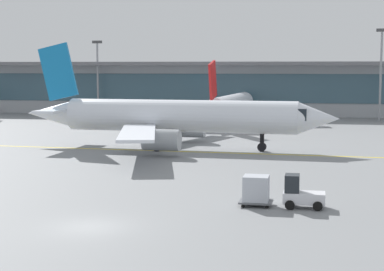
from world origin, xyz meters
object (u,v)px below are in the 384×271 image
object	(u,v)px
apron_light_mast_1	(98,74)
baggage_tug	(300,194)
cargo_dolly_lead	(256,190)
apron_light_mast_2	(381,71)
taxiing_regional_jet	(177,117)
gate_airplane_1	(231,105)

from	to	relation	value
apron_light_mast_1	baggage_tug	bearing A→B (deg)	-62.06
cargo_dolly_lead	apron_light_mast_2	world-z (taller)	apron_light_mast_2
taxiing_regional_jet	gate_airplane_1	bearing A→B (deg)	88.74
gate_airplane_1	cargo_dolly_lead	distance (m)	57.82
cargo_dolly_lead	taxiing_regional_jet	bearing A→B (deg)	112.76
baggage_tug	cargo_dolly_lead	distance (m)	2.79
gate_airplane_1	taxiing_regional_jet	distance (m)	30.75
gate_airplane_1	apron_light_mast_2	bearing A→B (deg)	-63.02
gate_airplane_1	taxiing_regional_jet	xyz separation A→B (m)	(-2.04, -30.68, 0.54)
apron_light_mast_1	apron_light_mast_2	distance (m)	48.99
taxiing_regional_jet	apron_light_mast_1	size ratio (longest dim) A/B	2.58
cargo_dolly_lead	apron_light_mast_1	distance (m)	78.24
taxiing_regional_jet	apron_light_mast_2	world-z (taller)	apron_light_mast_2
apron_light_mast_2	cargo_dolly_lead	bearing A→B (deg)	-102.33
cargo_dolly_lead	apron_light_mast_1	world-z (taller)	apron_light_mast_1
baggage_tug	cargo_dolly_lead	world-z (taller)	baggage_tug
baggage_tug	apron_light_mast_1	bearing A→B (deg)	118.78
baggage_tug	cargo_dolly_lead	xyz separation A→B (m)	(-2.79, 0.04, 0.16)
taxiing_regional_jet	baggage_tug	xyz separation A→B (m)	(13.44, -26.51, -2.54)
cargo_dolly_lead	apron_light_mast_2	size ratio (longest dim) A/B	0.14
apron_light_mast_1	taxiing_regional_jet	bearing A→B (deg)	-61.43
gate_airplane_1	apron_light_mast_1	size ratio (longest dim) A/B	2.18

